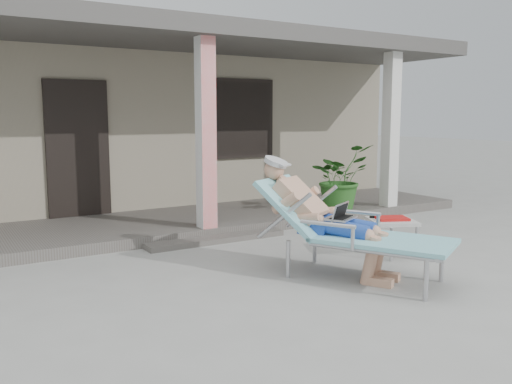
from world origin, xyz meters
TOP-DOWN VIEW (x-y plane):
  - ground at (0.00, 0.00)m, footprint 60.00×60.00m
  - house at (0.00, 6.50)m, footprint 10.40×5.40m
  - porch_deck at (0.00, 3.00)m, footprint 10.00×2.00m
  - porch_overhang at (0.00, 2.95)m, footprint 10.00×2.30m
  - porch_step at (0.00, 1.85)m, footprint 2.00×0.30m
  - lounger at (0.38, -0.20)m, footprint 1.65×2.15m
  - side_table at (1.53, 0.12)m, footprint 0.70×0.70m
  - potted_palm at (2.48, 2.25)m, footprint 1.10×0.99m

SIDE VIEW (x-z plane):
  - ground at x=0.00m, z-range 0.00..0.00m
  - porch_step at x=0.00m, z-range 0.00..0.07m
  - porch_deck at x=0.00m, z-range 0.00..0.15m
  - side_table at x=1.53m, z-range 0.16..0.64m
  - potted_palm at x=2.48m, z-range 0.15..1.24m
  - lounger at x=0.38m, z-range 0.16..1.52m
  - house at x=0.00m, z-range 0.02..3.32m
  - porch_overhang at x=0.00m, z-range 1.36..4.21m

